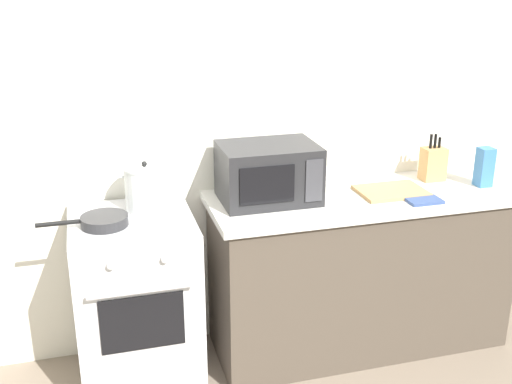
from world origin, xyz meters
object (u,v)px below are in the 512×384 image
at_px(frying_pan, 103,221).
at_px(cutting_board, 391,191).
at_px(knife_block, 433,163).
at_px(pasta_box, 484,167).
at_px(stock_pot, 146,188).
at_px(oven_mitt, 423,200).
at_px(stove, 137,303).
at_px(microwave, 268,173).

relative_size(frying_pan, cutting_board, 1.18).
height_order(knife_block, pasta_box, knife_block).
bearing_deg(stock_pot, pasta_box, -4.64).
distance_m(knife_block, oven_mitt, 0.39).
height_order(stove, microwave, microwave).
height_order(stove, stock_pot, stock_pot).
height_order(microwave, oven_mitt, microwave).
height_order(stove, frying_pan, frying_pan).
bearing_deg(stove, cutting_board, 0.05).
height_order(frying_pan, oven_mitt, frying_pan).
bearing_deg(stove, stock_pot, 52.79).
xyz_separation_m(microwave, pasta_box, (1.22, -0.11, -0.04)).
bearing_deg(cutting_board, stock_pot, 174.73).
height_order(cutting_board, oven_mitt, cutting_board).
bearing_deg(pasta_box, frying_pan, -179.59).
bearing_deg(cutting_board, knife_block, 23.06).
height_order(stock_pot, frying_pan, stock_pot).
distance_m(microwave, knife_block, 1.01).
distance_m(cutting_board, oven_mitt, 0.19).
distance_m(stove, oven_mitt, 1.58).
height_order(stove, oven_mitt, oven_mitt).
bearing_deg(cutting_board, stove, -179.95).
distance_m(frying_pan, pasta_box, 2.08).
bearing_deg(pasta_box, knife_block, 142.14).
relative_size(frying_pan, pasta_box, 1.93).
relative_size(microwave, oven_mitt, 2.78).
xyz_separation_m(stove, stock_pot, (0.09, 0.12, 0.57)).
bearing_deg(stock_pot, oven_mitt, -11.28).
bearing_deg(stove, frying_pan, -161.94).
bearing_deg(stove, knife_block, 4.68).
height_order(frying_pan, knife_block, knife_block).
relative_size(microwave, cutting_board, 1.39).
height_order(stock_pot, microwave, microwave).
xyz_separation_m(frying_pan, microwave, (0.86, 0.12, 0.12)).
distance_m(stove, knife_block, 1.82).
relative_size(stove, cutting_board, 2.56).
xyz_separation_m(stove, knife_block, (1.72, 0.14, 0.56)).
xyz_separation_m(knife_block, pasta_box, (0.22, -0.17, 0.01)).
relative_size(cutting_board, knife_block, 1.33).
distance_m(cutting_board, pasta_box, 0.56).
relative_size(frying_pan, knife_block, 1.56).
xyz_separation_m(frying_pan, pasta_box, (2.08, 0.01, 0.08)).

